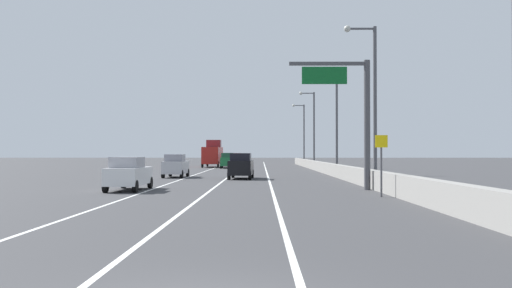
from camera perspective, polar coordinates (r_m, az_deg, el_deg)
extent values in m
plane|color=#38383A|center=(71.95, -0.21, -2.56)|extent=(320.00, 320.00, 0.00)
cube|color=silver|center=(63.26, -5.30, -2.79)|extent=(0.16, 130.00, 0.00)
cube|color=silver|center=(63.01, -2.12, -2.81)|extent=(0.16, 130.00, 0.00)
cube|color=silver|center=(62.95, 1.06, -2.81)|extent=(0.16, 130.00, 0.00)
cube|color=gray|center=(48.41, 8.49, -2.74)|extent=(0.60, 120.00, 1.10)
cylinder|color=#47474C|center=(33.62, 11.01, 1.88)|extent=(0.36, 0.36, 7.50)
cube|color=#47474C|center=(33.64, 7.19, 7.95)|extent=(4.50, 0.20, 0.20)
cube|color=#0C5923|center=(33.39, 6.83, 6.80)|extent=(2.60, 0.10, 1.00)
cylinder|color=#4C4C51|center=(28.38, 12.38, -2.76)|extent=(0.10, 0.10, 2.40)
cube|color=yellow|center=(28.33, 12.38, 0.27)|extent=(0.60, 0.04, 0.60)
cylinder|color=#4C4C51|center=(38.19, 11.78, 3.74)|extent=(0.24, 0.24, 10.41)
cube|color=#4C4C51|center=(38.76, 10.42, 11.23)|extent=(1.80, 0.12, 0.12)
sphere|color=beige|center=(38.62, 9.08, 11.27)|extent=(0.44, 0.44, 0.44)
cylinder|color=#4C4C51|center=(58.32, 8.05, 2.16)|extent=(0.24, 0.24, 10.41)
cube|color=#4C4C51|center=(58.69, 7.16, 7.09)|extent=(1.80, 0.12, 0.12)
sphere|color=beige|center=(58.59, 6.28, 7.11)|extent=(0.44, 0.44, 0.44)
cylinder|color=#4C4C51|center=(78.53, 5.80, 1.38)|extent=(0.24, 0.24, 10.41)
cube|color=#4C4C51|center=(78.81, 5.14, 5.06)|extent=(1.80, 0.12, 0.12)
sphere|color=beige|center=(78.74, 4.49, 5.06)|extent=(0.44, 0.44, 0.44)
cylinder|color=#4C4C51|center=(98.87, 4.81, 0.92)|extent=(0.24, 0.24, 10.41)
cube|color=#4C4C51|center=(99.09, 4.28, 3.85)|extent=(1.80, 0.12, 0.12)
sphere|color=beige|center=(99.03, 3.76, 3.85)|extent=(0.44, 0.44, 0.44)
cube|color=#B7B7BC|center=(50.03, -8.00, -2.32)|extent=(1.83, 4.25, 1.05)
cube|color=gray|center=(49.60, -8.08, -1.38)|extent=(1.57, 1.93, 0.60)
cylinder|color=black|center=(51.81, -8.54, -2.85)|extent=(0.24, 0.69, 0.68)
cylinder|color=black|center=(51.55, -6.82, -2.86)|extent=(0.24, 0.69, 0.68)
cylinder|color=black|center=(48.57, -9.25, -2.98)|extent=(0.24, 0.69, 0.68)
cylinder|color=black|center=(48.29, -7.43, -3.00)|extent=(0.24, 0.69, 0.68)
cube|color=white|center=(33.38, -12.53, -3.12)|extent=(1.82, 4.81, 0.96)
cube|color=#96969E|center=(32.89, -12.72, -1.80)|extent=(1.58, 2.17, 0.60)
cylinder|color=black|center=(35.48, -13.05, -3.76)|extent=(0.23, 0.68, 0.68)
cylinder|color=black|center=(35.12, -10.50, -3.80)|extent=(0.23, 0.68, 0.68)
cylinder|color=black|center=(31.72, -14.78, -4.11)|extent=(0.23, 0.68, 0.68)
cylinder|color=black|center=(31.32, -11.94, -4.16)|extent=(0.23, 0.68, 0.68)
cube|color=black|center=(46.90, -1.49, -2.36)|extent=(1.98, 4.86, 1.16)
cube|color=black|center=(46.41, -1.53, -1.29)|extent=(1.67, 2.21, 0.60)
cylinder|color=black|center=(48.93, -2.30, -2.97)|extent=(0.24, 0.69, 0.68)
cylinder|color=black|center=(48.82, -0.36, -2.98)|extent=(0.24, 0.69, 0.68)
cylinder|color=black|center=(45.05, -2.72, -3.16)|extent=(0.24, 0.69, 0.68)
cylinder|color=black|center=(44.93, -0.61, -3.17)|extent=(0.24, 0.69, 0.68)
cube|color=#196033|center=(77.84, -2.84, -1.76)|extent=(1.86, 4.08, 1.16)
cube|color=#1C4633|center=(77.42, -2.86, -1.11)|extent=(1.62, 1.84, 0.60)
cylinder|color=black|center=(79.47, -3.38, -2.15)|extent=(0.23, 0.68, 0.68)
cylinder|color=black|center=(79.39, -2.19, -2.16)|extent=(0.23, 0.68, 0.68)
cylinder|color=black|center=(76.32, -3.52, -2.21)|extent=(0.23, 0.68, 0.68)
cylinder|color=black|center=(76.23, -2.28, -2.21)|extent=(0.23, 0.68, 0.68)
cube|color=red|center=(101.96, -1.93, -1.56)|extent=(1.84, 4.18, 1.10)
cube|color=maroon|center=(101.54, -1.93, -1.08)|extent=(1.56, 1.91, 0.60)
cylinder|color=black|center=(103.60, -2.35, -1.85)|extent=(0.24, 0.69, 0.68)
cylinder|color=black|center=(103.58, -1.49, -1.85)|extent=(0.24, 0.69, 0.68)
cylinder|color=black|center=(100.37, -2.38, -1.88)|extent=(0.24, 0.69, 0.68)
cylinder|color=black|center=(100.35, -1.50, -1.88)|extent=(0.24, 0.69, 0.68)
cube|color=#A51E19|center=(84.22, -4.35, -1.15)|extent=(2.58, 7.62, 2.42)
cube|color=maroon|center=(85.88, -4.23, 0.04)|extent=(2.15, 1.71, 1.10)
cylinder|color=black|center=(87.42, -4.86, -1.93)|extent=(0.24, 1.00, 1.00)
cylinder|color=black|center=(87.19, -3.40, -1.93)|extent=(0.24, 1.00, 1.00)
cylinder|color=black|center=(81.30, -5.37, -2.01)|extent=(0.24, 1.00, 1.00)
cylinder|color=black|center=(81.05, -3.80, -2.01)|extent=(0.24, 1.00, 1.00)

